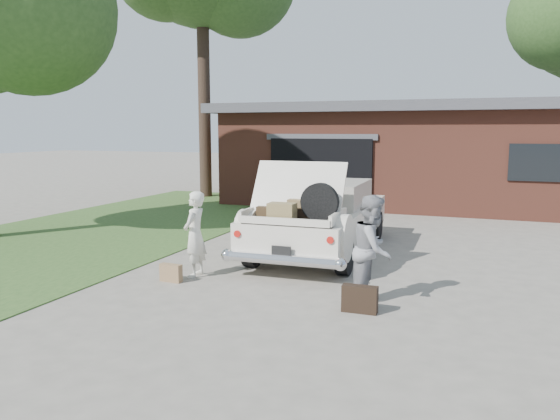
% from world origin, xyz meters
% --- Properties ---
extents(ground, '(90.00, 90.00, 0.00)m').
position_xyz_m(ground, '(0.00, 0.00, 0.00)').
color(ground, gray).
rests_on(ground, ground).
extents(grass_strip, '(6.00, 16.00, 0.02)m').
position_xyz_m(grass_strip, '(-5.50, 3.00, 0.01)').
color(grass_strip, '#2D4C1E').
rests_on(grass_strip, ground).
extents(house, '(12.80, 7.80, 3.30)m').
position_xyz_m(house, '(0.98, 11.47, 1.67)').
color(house, brown).
rests_on(house, ground).
extents(sedan, '(2.08, 5.02, 1.91)m').
position_xyz_m(sedan, '(0.19, 2.41, 0.73)').
color(sedan, beige).
rests_on(sedan, ground).
extents(woman_left, '(0.39, 0.55, 1.45)m').
position_xyz_m(woman_left, '(-1.24, -0.15, 0.73)').
color(woman_left, silver).
rests_on(woman_left, ground).
extents(woman_right, '(0.63, 0.79, 1.56)m').
position_xyz_m(woman_right, '(1.83, -0.49, 0.78)').
color(woman_right, gray).
rests_on(woman_right, ground).
extents(suitcase_left, '(0.39, 0.15, 0.29)m').
position_xyz_m(suitcase_left, '(-1.45, -0.59, 0.15)').
color(suitcase_left, '#98734D').
rests_on(suitcase_left, ground).
extents(suitcase_right, '(0.48, 0.16, 0.37)m').
position_xyz_m(suitcase_right, '(1.77, -0.98, 0.19)').
color(suitcase_right, black).
rests_on(suitcase_right, ground).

